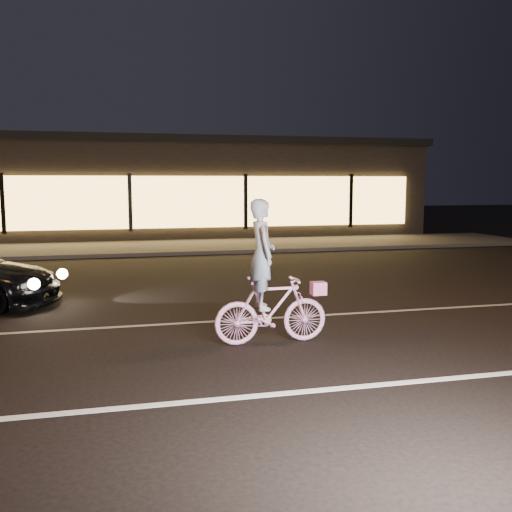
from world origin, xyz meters
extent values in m
plane|color=black|center=(0.00, 0.00, 0.00)|extent=(90.00, 90.00, 0.00)
cube|color=silver|center=(0.00, -1.50, 0.00)|extent=(60.00, 0.12, 0.01)
cube|color=gray|center=(0.00, 2.00, 0.00)|extent=(60.00, 0.10, 0.01)
cube|color=#383533|center=(0.00, 13.00, 0.06)|extent=(30.00, 4.00, 0.12)
cube|color=black|center=(0.00, 19.00, 2.00)|extent=(25.00, 8.00, 4.00)
cube|color=black|center=(0.00, 19.00, 4.05)|extent=(25.40, 8.40, 0.30)
cube|color=#FCBF58|center=(0.00, 14.90, 1.60)|extent=(23.00, 0.15, 2.00)
cube|color=black|center=(-4.50, 14.82, 1.60)|extent=(0.15, 0.08, 2.20)
cube|color=black|center=(0.00, 14.82, 1.60)|extent=(0.15, 0.08, 2.20)
cube|color=black|center=(4.50, 14.82, 1.60)|extent=(0.15, 0.08, 2.20)
cube|color=black|center=(9.00, 14.82, 1.60)|extent=(0.15, 0.08, 2.20)
imported|color=#F244A7|center=(1.68, 0.49, 0.51)|extent=(1.69, 0.48, 1.02)
imported|color=white|center=(1.53, 0.49, 1.33)|extent=(0.38, 0.58, 1.60)
cube|color=#FF5B9E|center=(2.40, 0.49, 0.79)|extent=(0.21, 0.17, 0.19)
sphere|color=#FFF2BF|center=(-1.57, 4.28, 0.57)|extent=(0.21, 0.21, 0.21)
sphere|color=#FFF2BF|center=(-1.96, 3.21, 0.57)|extent=(0.21, 0.21, 0.21)
camera|label=1|loc=(-0.47, -7.41, 2.36)|focal=40.00mm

